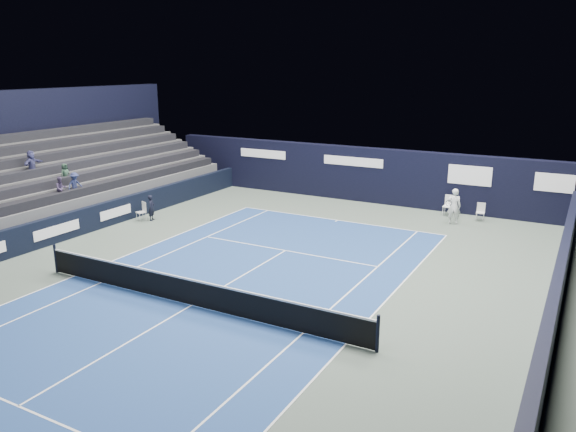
% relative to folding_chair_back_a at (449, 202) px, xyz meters
% --- Properties ---
extents(ground, '(48.00, 48.00, 0.00)m').
position_rel_folding_chair_back_a_xyz_m(ground, '(-4.68, -13.61, -0.72)').
color(ground, '#4A584E').
rests_on(ground, ground).
extents(court_surface, '(10.97, 23.77, 0.01)m').
position_rel_folding_chair_back_a_xyz_m(court_surface, '(-4.68, -15.61, -0.71)').
color(court_surface, navy).
rests_on(court_surface, ground).
extents(enclosure_wall_right, '(0.30, 22.00, 1.80)m').
position_rel_folding_chair_back_a_xyz_m(enclosure_wall_right, '(5.82, -9.61, 0.18)').
color(enclosure_wall_right, black).
rests_on(enclosure_wall_right, ground).
extents(folding_chair_back_a, '(0.49, 0.53, 1.08)m').
position_rel_folding_chair_back_a_xyz_m(folding_chair_back_a, '(0.00, 0.00, 0.00)').
color(folding_chair_back_a, white).
rests_on(folding_chair_back_a, ground).
extents(folding_chair_back_b, '(0.44, 0.42, 0.91)m').
position_rel_folding_chair_back_a_xyz_m(folding_chair_back_b, '(1.66, -0.30, -0.20)').
color(folding_chair_back_b, silver).
rests_on(folding_chair_back_b, ground).
extents(line_judge_chair, '(0.54, 0.54, 0.96)m').
position_rel_folding_chair_back_a_xyz_m(line_judge_chair, '(-13.34, -8.48, -0.17)').
color(line_judge_chair, silver).
rests_on(line_judge_chair, ground).
extents(line_judge, '(0.46, 0.56, 1.30)m').
position_rel_folding_chair_back_a_xyz_m(line_judge, '(-12.96, -8.22, -0.06)').
color(line_judge, black).
rests_on(line_judge, ground).
extents(court_markings, '(11.03, 23.83, 0.00)m').
position_rel_folding_chair_back_a_xyz_m(court_markings, '(-4.68, -15.61, -0.71)').
color(court_markings, white).
rests_on(court_markings, court_surface).
extents(tennis_net, '(12.90, 0.10, 1.10)m').
position_rel_folding_chair_back_a_xyz_m(tennis_net, '(-4.68, -15.61, -0.21)').
color(tennis_net, black).
rests_on(tennis_net, ground).
extents(back_sponsor_wall, '(26.00, 0.63, 3.10)m').
position_rel_folding_chair_back_a_xyz_m(back_sponsor_wall, '(-4.68, 0.89, 0.84)').
color(back_sponsor_wall, black).
rests_on(back_sponsor_wall, ground).
extents(side_barrier_left, '(0.33, 22.00, 1.20)m').
position_rel_folding_chair_back_a_xyz_m(side_barrier_left, '(-14.18, -9.64, -0.12)').
color(side_barrier_left, black).
rests_on(side_barrier_left, ground).
extents(spectator_stand, '(6.00, 18.00, 6.40)m').
position_rel_folding_chair_back_a_xyz_m(spectator_stand, '(-17.96, -8.63, 1.24)').
color(spectator_stand, '#4B4B4E').
rests_on(spectator_stand, ground).
extents(tennis_player, '(0.73, 0.89, 1.79)m').
position_rel_folding_chair_back_a_xyz_m(tennis_player, '(0.58, -1.55, 0.18)').
color(tennis_player, white).
rests_on(tennis_player, ground).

